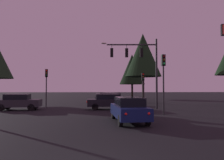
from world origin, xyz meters
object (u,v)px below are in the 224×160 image
object	(u,v)px
traffic_light_corner_left	(143,82)
traffic_light_corner_right	(163,72)
car_crossing_right	(19,102)
tree_behind_sign	(143,55)
traffic_light_median	(46,80)
car_far_lane	(111,98)
car_nearside_lane	(129,109)
tree_right_cluster	(132,69)
car_crossing_left	(109,101)
traffic_signal_mast_arm	(139,60)

from	to	relation	value
traffic_light_corner_left	traffic_light_corner_right	world-z (taller)	traffic_light_corner_right
car_crossing_right	tree_behind_sign	xyz separation A→B (m)	(14.05, 8.69, 6.07)
traffic_light_median	car_crossing_right	world-z (taller)	traffic_light_median
traffic_light_corner_right	car_far_lane	world-z (taller)	traffic_light_corner_right
traffic_light_corner_right	car_nearside_lane	distance (m)	5.19
tree_right_cluster	car_nearside_lane	bearing A→B (deg)	-100.05
traffic_light_median	car_crossing_right	bearing A→B (deg)	-119.55
car_crossing_left	tree_behind_sign	xyz separation A→B (m)	(5.40, 8.58, 6.07)
car_nearside_lane	car_far_lane	size ratio (longest dim) A/B	1.09
traffic_light_corner_right	tree_behind_sign	distance (m)	13.68
traffic_light_median	car_nearside_lane	world-z (taller)	traffic_light_median
traffic_signal_mast_arm	car_nearside_lane	world-z (taller)	traffic_signal_mast_arm
traffic_light_corner_right	car_crossing_right	world-z (taller)	traffic_light_corner_right
car_nearside_lane	car_crossing_left	bearing A→B (deg)	96.05
traffic_signal_mast_arm	tree_right_cluster	bearing A→B (deg)	82.37
car_crossing_left	car_crossing_right	size ratio (longest dim) A/B	1.09
traffic_light_corner_left	tree_right_cluster	distance (m)	18.11
traffic_light_median	traffic_signal_mast_arm	bearing A→B (deg)	-16.72
traffic_light_median	car_nearside_lane	xyz separation A→B (m)	(7.68, -10.77, -2.20)
car_nearside_lane	car_crossing_right	size ratio (longest dim) A/B	1.11
tree_right_cluster	traffic_light_median	bearing A→B (deg)	-125.17
car_far_lane	tree_right_cluster	distance (m)	16.97
car_far_lane	traffic_signal_mast_arm	bearing A→B (deg)	-67.04
traffic_light_corner_left	traffic_light_median	xyz separation A→B (m)	(-11.10, -0.43, 0.23)
car_crossing_right	tree_behind_sign	distance (m)	17.60
car_nearside_lane	tree_behind_sign	world-z (taller)	tree_behind_sign
traffic_light_corner_left	tree_right_cluster	size ratio (longest dim) A/B	0.43
traffic_signal_mast_arm	car_nearside_lane	size ratio (longest dim) A/B	1.55
car_crossing_left	car_far_lane	xyz separation A→B (m)	(0.60, 5.98, -0.00)
traffic_light_corner_right	car_nearside_lane	bearing A→B (deg)	-135.92
car_crossing_right	tree_right_cluster	world-z (taller)	tree_right_cluster
tree_right_cluster	car_far_lane	bearing A→B (deg)	-109.31
car_crossing_left	tree_behind_sign	bearing A→B (deg)	57.84
traffic_light_corner_right	car_crossing_right	size ratio (longest dim) A/B	1.15
traffic_light_corner_right	traffic_signal_mast_arm	bearing A→B (deg)	101.71
traffic_light_median	tree_right_cluster	world-z (taller)	tree_right_cluster
traffic_light_corner_right	car_crossing_left	bearing A→B (deg)	131.70
tree_behind_sign	traffic_signal_mast_arm	bearing A→B (deg)	-105.03
traffic_signal_mast_arm	car_nearside_lane	xyz separation A→B (m)	(-2.29, -7.78, -4.13)
car_nearside_lane	car_crossing_right	world-z (taller)	same
car_far_lane	traffic_light_corner_right	bearing A→B (deg)	-71.81
traffic_light_corner_right	car_crossing_left	distance (m)	6.62
traffic_light_corner_right	car_nearside_lane	size ratio (longest dim) A/B	1.03
car_crossing_right	traffic_light_median	bearing A→B (deg)	60.45
traffic_light_corner_right	car_crossing_left	xyz separation A→B (m)	(-4.07, 4.57, -2.54)
car_far_lane	tree_right_cluster	world-z (taller)	tree_right_cluster
traffic_light_corner_left	traffic_light_corner_right	bearing A→B (deg)	-91.22
traffic_light_corner_right	car_crossing_right	bearing A→B (deg)	160.70
traffic_light_corner_left	car_far_lane	distance (m)	4.83
car_nearside_lane	car_far_lane	bearing A→B (deg)	90.90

